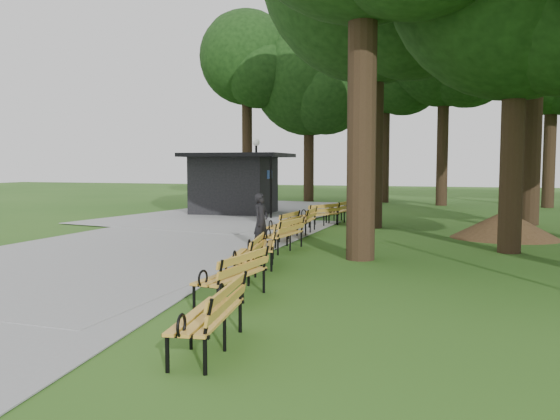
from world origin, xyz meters
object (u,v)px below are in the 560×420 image
(bench_5, at_px, (282,226))
(bench_8, at_px, (339,211))
(bench_1, at_px, (231,276))
(dirt_mound, at_px, (505,224))
(bench_3, at_px, (263,246))
(bench_7, at_px, (319,215))
(kiosk, at_px, (234,184))
(bench_0, at_px, (207,316))
(bench_6, at_px, (304,221))
(bench_4, at_px, (283,234))
(bench_2, at_px, (245,256))
(person, at_px, (261,221))
(lamp_post, at_px, (256,161))

(bench_5, distance_m, bench_8, 5.83)
(bench_1, bearing_deg, dirt_mound, 160.29)
(bench_3, height_order, bench_7, same)
(bench_1, bearing_deg, kiosk, -151.44)
(kiosk, relative_size, bench_8, 2.39)
(bench_1, relative_size, bench_5, 1.00)
(bench_0, relative_size, bench_6, 1.00)
(bench_1, height_order, bench_4, same)
(bench_0, xyz_separation_m, bench_2, (-1.20, 4.49, 0.00))
(dirt_mound, height_order, bench_6, dirt_mound)
(bench_1, relative_size, bench_7, 1.00)
(person, bearing_deg, lamp_post, 34.26)
(bench_6, height_order, bench_8, same)
(dirt_mound, bearing_deg, bench_2, -124.62)
(bench_0, relative_size, bench_2, 1.00)
(person, bearing_deg, bench_0, -151.50)
(bench_4, distance_m, bench_8, 7.86)
(kiosk, relative_size, lamp_post, 1.31)
(person, distance_m, bench_6, 3.76)
(bench_7, height_order, bench_8, same)
(lamp_post, distance_m, bench_1, 15.73)
(dirt_mound, distance_m, bench_5, 7.05)
(bench_3, distance_m, bench_4, 2.29)
(lamp_post, xyz_separation_m, bench_3, (4.18, -11.33, -2.02))
(bench_5, bearing_deg, bench_8, 176.95)
(bench_3, distance_m, bench_8, 10.14)
(kiosk, xyz_separation_m, lamp_post, (1.52, -1.19, 1.04))
(kiosk, bearing_deg, dirt_mound, -28.71)
(kiosk, xyz_separation_m, bench_2, (5.82, -14.00, -0.98))
(bench_2, relative_size, bench_5, 1.00)
(person, relative_size, lamp_post, 0.44)
(kiosk, distance_m, bench_8, 6.07)
(lamp_post, relative_size, dirt_mound, 1.24)
(bench_0, xyz_separation_m, bench_8, (-1.52, 16.10, 0.00))
(bench_5, relative_size, bench_6, 1.00)
(dirt_mound, relative_size, bench_4, 1.47)
(bench_4, distance_m, bench_5, 2.17)
(bench_0, bearing_deg, person, -172.87)
(person, height_order, bench_6, person)
(bench_2, xyz_separation_m, bench_5, (-0.98, 5.83, 0.00))
(person, relative_size, bench_8, 0.81)
(bench_3, height_order, bench_6, same)
(bench_1, bearing_deg, bench_8, -169.47)
(bench_1, relative_size, bench_8, 1.00)
(kiosk, xyz_separation_m, bench_4, (5.50, -10.24, -0.98))
(kiosk, distance_m, bench_5, 9.55)
(person, height_order, bench_0, person)
(dirt_mound, xyz_separation_m, bench_1, (-5.14, -10.22, -0.01))
(kiosk, relative_size, bench_5, 2.39)
(dirt_mound, relative_size, bench_2, 1.47)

